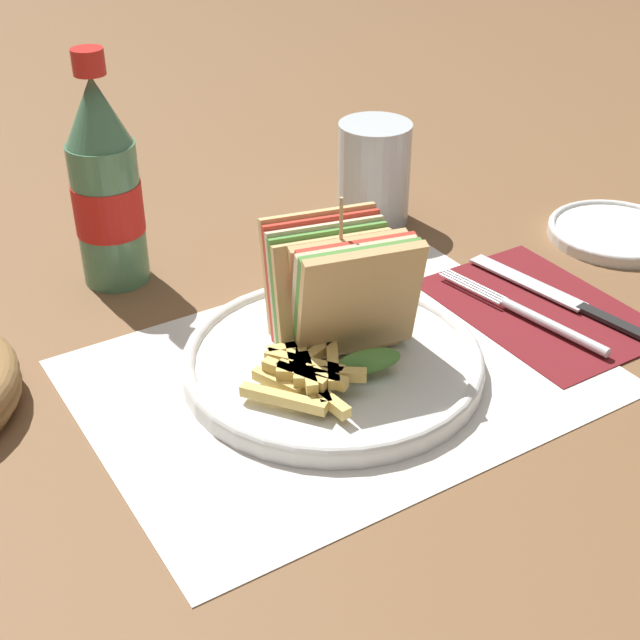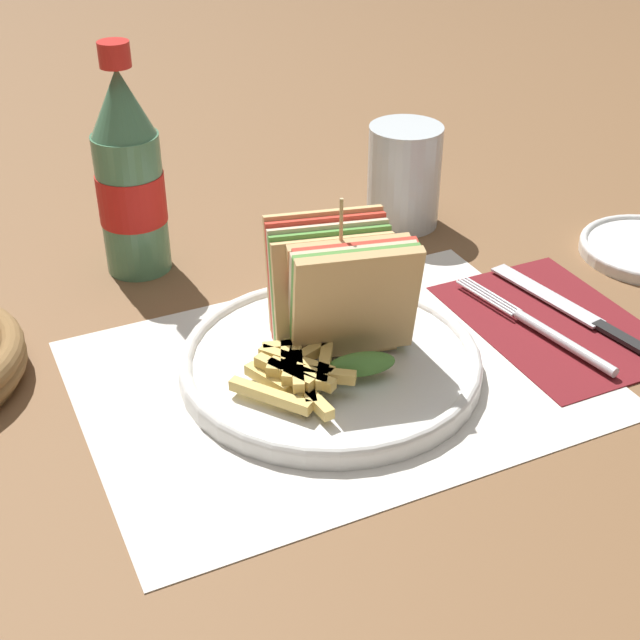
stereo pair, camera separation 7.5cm
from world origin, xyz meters
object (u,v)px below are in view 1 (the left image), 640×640
Objects in this scene: plate_main at (333,361)px; coke_bottle_near at (106,187)px; club_sandwich at (341,292)px; glass_near at (374,179)px; side_saucer at (616,232)px; fork at (536,318)px; knife at (563,298)px.

coke_bottle_near reaches higher than plate_main.
glass_near is (0.18, 0.21, -0.02)m from club_sandwich.
club_sandwich is at bearing -130.55° from glass_near.
coke_bottle_near is (-0.11, 0.24, 0.03)m from club_sandwich.
side_saucer is at bearing 5.42° from club_sandwich.
coke_bottle_near reaches higher than fork.
fork is (0.18, -0.05, -0.06)m from club_sandwich.
club_sandwich is at bearing 155.67° from fork.
side_saucer reaches higher than knife.
fork and side_saucer have the same top height.
plate_main is at bearing -173.19° from side_saucer.
knife is at bearing -38.45° from coke_bottle_near.
plate_main is 0.28m from coke_bottle_near.
fork is at bearing -11.07° from plate_main.
club_sandwich reaches higher than glass_near.
plate_main is at bearing 159.82° from fork.
fork is 0.86× the size of knife.
knife is 1.95× the size of glass_near.
plate_main is at bearing -68.83° from coke_bottle_near.
glass_near reaches higher than fork.
club_sandwich is 0.38m from side_saucer.
club_sandwich reaches higher than fork.
club_sandwich is at bearing 37.22° from plate_main.
knife is 1.52× the size of side_saucer.
side_saucer is at bearing 14.27° from fork.
fork is at bearing -15.23° from club_sandwich.
plate_main is 0.40m from side_saucer.
plate_main is 1.35× the size of fork.
knife is (0.24, -0.02, -0.00)m from plate_main.
side_saucer is at bearing -22.33° from coke_bottle_near.
knife is at bearing -8.38° from club_sandwich.
glass_near is at bearing 48.71° from plate_main.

